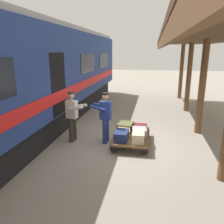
{
  "coord_description": "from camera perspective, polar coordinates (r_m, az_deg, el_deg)",
  "views": [
    {
      "loc": [
        -0.73,
        6.74,
        3.0
      ],
      "look_at": [
        0.49,
        0.19,
        1.15
      ],
      "focal_mm": 35.42,
      "sensor_mm": 36.0,
      "label": 1
    }
  ],
  "objects": [
    {
      "name": "ground_plane",
      "position": [
        7.42,
        4.02,
        -8.39
      ],
      "size": [
        60.0,
        60.0,
        0.0
      ],
      "primitive_type": "plane",
      "color": "gray"
    },
    {
      "name": "platform_canopy",
      "position": [
        6.96,
        25.67,
        16.27
      ],
      "size": [
        3.2,
        17.05,
        3.56
      ],
      "color": "brown",
      "rests_on": "ground_plane"
    },
    {
      "name": "train_car",
      "position": [
        8.17,
        -23.37,
        7.65
      ],
      "size": [
        3.02,
        19.26,
        4.0
      ],
      "color": "navy",
      "rests_on": "ground_plane"
    },
    {
      "name": "luggage_cart",
      "position": [
        7.4,
        5.03,
        -6.19
      ],
      "size": [
        1.17,
        1.84,
        0.32
      ],
      "color": "brown",
      "rests_on": "ground_plane"
    },
    {
      "name": "suitcase_navy_fabric",
      "position": [
        6.89,
        2.48,
        -6.12
      ],
      "size": [
        0.4,
        0.62,
        0.29
      ],
      "primitive_type": "cube",
      "rotation": [
        0.0,
        0.0,
        -0.02
      ],
      "color": "navy",
      "rests_on": "luggage_cart"
    },
    {
      "name": "suitcase_tan_vintage",
      "position": [
        7.38,
        3.04,
        -5.1
      ],
      "size": [
        0.47,
        0.57,
        0.18
      ],
      "primitive_type": "cube",
      "rotation": [
        0.0,
        0.0,
        0.13
      ],
      "color": "tan",
      "rests_on": "luggage_cart"
    },
    {
      "name": "suitcase_cream_canvas",
      "position": [
        6.84,
        6.82,
        -6.33
      ],
      "size": [
        0.39,
        0.64,
        0.3
      ],
      "primitive_type": "cube",
      "rotation": [
        0.0,
        0.0,
        0.04
      ],
      "color": "beige",
      "rests_on": "luggage_cart"
    },
    {
      "name": "suitcase_olive_duffel",
      "position": [
        7.84,
        3.53,
        -3.63
      ],
      "size": [
        0.58,
        0.67,
        0.23
      ],
      "primitive_type": "cube",
      "rotation": [
        0.0,
        0.0,
        -0.15
      ],
      "color": "brown",
      "rests_on": "luggage_cart"
    },
    {
      "name": "suitcase_gray_aluminum",
      "position": [
        7.32,
        7.09,
        -5.09
      ],
      "size": [
        0.51,
        0.53,
        0.24
      ],
      "primitive_type": "cube",
      "rotation": [
        0.0,
        0.0,
        0.12
      ],
      "color": "#9EA0A5",
      "rests_on": "luggage_cart"
    },
    {
      "name": "suitcase_maroon_trunk",
      "position": [
        7.81,
        7.32,
        -4.02
      ],
      "size": [
        0.46,
        0.51,
        0.18
      ],
      "primitive_type": "cube",
      "rotation": [
        0.0,
        0.0,
        -0.03
      ],
      "color": "maroon",
      "rests_on": "luggage_cart"
    },
    {
      "name": "porter_in_overalls",
      "position": [
        7.29,
        -1.81,
        -1.04
      ],
      "size": [
        0.69,
        0.46,
        1.7
      ],
      "color": "navy",
      "rests_on": "ground_plane"
    },
    {
      "name": "porter_by_door",
      "position": [
        7.51,
        -10.16,
        -0.77
      ],
      "size": [
        0.71,
        0.5,
        1.7
      ],
      "color": "#332D28",
      "rests_on": "ground_plane"
    }
  ]
}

